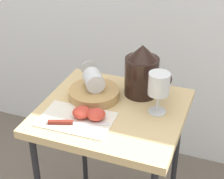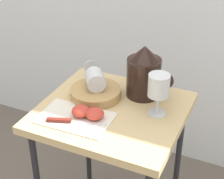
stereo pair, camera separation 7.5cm
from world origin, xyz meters
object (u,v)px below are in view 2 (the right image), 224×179
at_px(basket_tray, 96,93).
at_px(wine_glass_upright, 159,88).
at_px(table, 112,124).
at_px(wine_glass_tipped_near, 95,79).
at_px(apple_half_right, 95,114).
at_px(pitcher, 144,76).
at_px(apple_half_left, 81,111).
at_px(knife, 68,121).

xyz_separation_m(basket_tray, wine_glass_upright, (0.25, -0.01, 0.09)).
bearing_deg(table, wine_glass_tipped_near, 148.10).
bearing_deg(apple_half_right, wine_glass_tipped_near, 116.11).
distance_m(pitcher, wine_glass_upright, 0.14).
relative_size(table, apple_half_left, 10.33).
distance_m(wine_glass_upright, wine_glass_tipped_near, 0.26).
height_order(wine_glass_upright, knife, wine_glass_upright).
bearing_deg(wine_glass_upright, pitcher, 131.39).
distance_m(pitcher, wine_glass_tipped_near, 0.18).
relative_size(basket_tray, knife, 0.95).
xyz_separation_m(basket_tray, wine_glass_tipped_near, (-0.01, 0.01, 0.05)).
xyz_separation_m(pitcher, knife, (-0.17, -0.28, -0.07)).
height_order(pitcher, apple_half_right, pitcher).
distance_m(pitcher, knife, 0.34).
distance_m(basket_tray, apple_half_left, 0.14).
relative_size(pitcher, wine_glass_tipped_near, 1.29).
bearing_deg(knife, basket_tray, 87.26).
distance_m(table, knife, 0.19).
bearing_deg(apple_half_left, wine_glass_upright, 28.17).
height_order(basket_tray, wine_glass_upright, wine_glass_upright).
height_order(basket_tray, wine_glass_tipped_near, wine_glass_tipped_near).
height_order(basket_tray, pitcher, pitcher).
relative_size(basket_tray, apple_half_left, 2.96).
bearing_deg(wine_glass_tipped_near, apple_half_left, -82.75).
bearing_deg(table, pitcher, 64.14).
relative_size(pitcher, wine_glass_upright, 1.31).
height_order(pitcher, apple_half_left, pitcher).
relative_size(apple_half_left, knife, 0.32).
bearing_deg(basket_tray, wine_glass_upright, -2.67).
distance_m(pitcher, apple_half_left, 0.28).
distance_m(wine_glass_upright, apple_half_right, 0.24).
xyz_separation_m(wine_glass_tipped_near, apple_half_right, (0.07, -0.14, -0.05)).
relative_size(pitcher, knife, 1.01).
height_order(apple_half_right, knife, apple_half_right).
bearing_deg(table, apple_half_left, -131.09).
bearing_deg(wine_glass_upright, apple_half_right, -146.79).
height_order(table, wine_glass_tipped_near, wine_glass_tipped_near).
distance_m(wine_glass_upright, knife, 0.33).
bearing_deg(wine_glass_upright, apple_half_left, -151.83).
relative_size(table, pitcher, 3.30).
xyz_separation_m(table, apple_half_left, (-0.08, -0.09, 0.09)).
relative_size(wine_glass_tipped_near, knife, 0.78).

